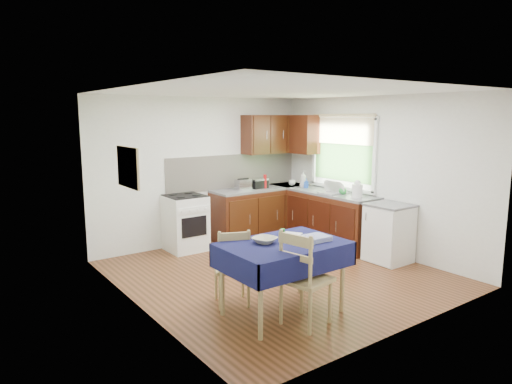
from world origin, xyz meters
TOP-DOWN VIEW (x-y plane):
  - floor at (0.00, 0.00)m, footprint 4.20×4.20m
  - ceiling at (0.00, 0.00)m, footprint 4.00×4.20m
  - wall_back at (0.00, 2.10)m, footprint 4.00×0.02m
  - wall_front at (0.00, -2.10)m, footprint 4.00×0.02m
  - wall_left at (-2.00, 0.00)m, footprint 0.02×4.20m
  - wall_right at (2.00, 0.00)m, footprint 0.02×4.20m
  - base_cabinets at (1.36, 1.26)m, footprint 1.90×2.30m
  - worktop_back at (1.05, 1.80)m, footprint 1.90×0.60m
  - worktop_right at (1.70, 0.65)m, footprint 0.60×1.70m
  - worktop_corner at (1.70, 1.80)m, footprint 0.60×0.60m
  - splashback at (0.65, 2.08)m, footprint 2.70×0.02m
  - upper_cabinets at (1.52, 1.80)m, footprint 1.20×0.85m
  - stove at (-0.50, 1.80)m, footprint 0.60×0.61m
  - window at (1.97, 0.70)m, footprint 0.04×1.48m
  - fridge at (1.70, -0.55)m, footprint 0.58×0.60m
  - corkboard at (-1.97, 0.30)m, footprint 0.04×0.62m
  - dining_table at (-0.77, -1.04)m, footprint 1.34×0.91m
  - chair_far at (-1.10, -0.53)m, footprint 0.53×0.53m
  - chair_near at (-0.79, -1.40)m, footprint 0.54×0.54m
  - toaster at (0.64, 1.78)m, footprint 0.27×0.16m
  - sandwich_press at (0.97, 1.79)m, footprint 0.30×0.26m
  - sauce_bottle at (1.04, 1.68)m, footprint 0.06×0.06m
  - yellow_packet at (1.04, 1.92)m, footprint 0.14×0.12m
  - dish_rack at (1.67, 0.58)m, footprint 0.45×0.35m
  - kettle at (1.66, 0.07)m, footprint 0.17×0.17m
  - cup at (1.65, 1.65)m, footprint 0.15×0.15m
  - soap_bottle_a at (1.69, 1.38)m, footprint 0.15×0.15m
  - soap_bottle_b at (1.68, 1.29)m, footprint 0.11×0.11m
  - soap_bottle_c at (1.70, 0.42)m, footprint 0.17×0.17m
  - plate_bowl at (-0.93, -0.93)m, footprint 0.32×0.32m
  - book at (-0.53, -0.89)m, footprint 0.24×0.26m
  - spice_jar at (-0.63, -0.86)m, footprint 0.05×0.05m
  - tea_towel at (-0.42, -1.18)m, footprint 0.31×0.25m

SIDE VIEW (x-z plane):
  - floor at x=0.00m, z-range 0.00..0.00m
  - base_cabinets at x=1.36m, z-range 0.00..0.86m
  - fridge at x=1.70m, z-range 0.00..0.88m
  - stove at x=-0.50m, z-range 0.00..0.92m
  - chair_far at x=-1.10m, z-range 0.03..0.95m
  - chair_near at x=-0.79m, z-range 0.03..1.06m
  - dining_table at x=-0.77m, z-range 0.30..1.11m
  - book at x=-0.53m, z-range 0.81..0.83m
  - tea_towel at x=-0.42m, z-range 0.81..0.87m
  - plate_bowl at x=-0.93m, z-range 0.81..0.88m
  - spice_jar at x=-0.63m, z-range 0.81..0.91m
  - worktop_back at x=1.05m, z-range 0.86..0.90m
  - worktop_right at x=1.70m, z-range 0.86..0.90m
  - worktop_corner at x=1.70m, z-range 0.86..0.90m
  - dish_rack at x=1.67m, z-range 0.82..1.03m
  - cup at x=1.65m, z-range 0.90..1.00m
  - yellow_packet at x=1.04m, z-range 0.90..1.05m
  - soap_bottle_c at x=1.70m, z-range 0.90..1.06m
  - soap_bottle_b at x=1.68m, z-range 0.90..1.07m
  - sandwich_press at x=0.97m, z-range 0.90..1.07m
  - toaster at x=0.64m, z-range 0.89..1.10m
  - sauce_bottle at x=1.04m, z-range 0.90..1.15m
  - kettle at x=1.66m, z-range 0.88..1.17m
  - soap_bottle_a at x=1.69m, z-range 0.90..1.20m
  - splashback at x=0.65m, z-range 0.90..1.50m
  - wall_back at x=0.00m, z-range 0.00..2.50m
  - wall_front at x=0.00m, z-range 0.00..2.50m
  - wall_left at x=-2.00m, z-range 0.00..2.50m
  - wall_right at x=2.00m, z-range 0.00..2.50m
  - corkboard at x=-1.97m, z-range 1.36..1.83m
  - window at x=1.97m, z-range 1.02..2.28m
  - upper_cabinets at x=1.52m, z-range 1.50..2.20m
  - ceiling at x=0.00m, z-range 2.49..2.51m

